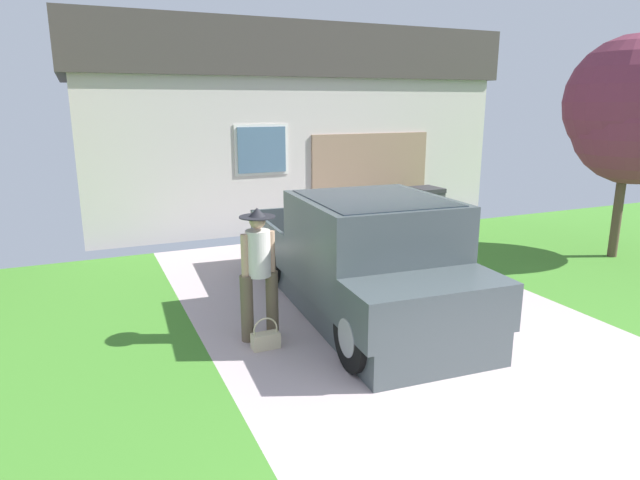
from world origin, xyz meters
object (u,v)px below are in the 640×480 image
at_px(person_with_hat, 259,268).
at_px(neighbor_tree, 639,109).
at_px(house_with_garage, 268,123).
at_px(wheeled_trash_bin, 426,207).
at_px(pickup_truck, 366,261).
at_px(handbag, 266,339).

height_order(person_with_hat, neighbor_tree, neighbor_tree).
xyz_separation_m(house_with_garage, neighbor_tree, (4.67, -7.65, 0.45)).
height_order(house_with_garage, wheeled_trash_bin, house_with_garage).
bearing_deg(pickup_truck, person_with_hat, 11.07).
bearing_deg(pickup_truck, wheeled_trash_bin, -129.38).
xyz_separation_m(handbag, neighbor_tree, (7.70, 1.18, 2.70)).
bearing_deg(house_with_garage, wheeled_trash_bin, -59.93).
height_order(handbag, house_with_garage, house_with_garage).
xyz_separation_m(person_with_hat, wheeled_trash_bin, (5.44, 4.29, -0.38)).
bearing_deg(wheeled_trash_bin, person_with_hat, -141.75).
distance_m(pickup_truck, person_with_hat, 1.66).
height_order(person_with_hat, handbag, person_with_hat).
relative_size(handbag, wheeled_trash_bin, 0.39).
relative_size(pickup_truck, neighbor_tree, 1.25).
distance_m(neighbor_tree, wheeled_trash_bin, 4.67).
distance_m(pickup_truck, wheeled_trash_bin, 5.57).
bearing_deg(person_with_hat, neighbor_tree, 0.28).
bearing_deg(pickup_truck, house_with_garage, -95.66).
height_order(person_with_hat, wheeled_trash_bin, person_with_hat).
relative_size(pickup_truck, handbag, 13.09).
bearing_deg(house_with_garage, handbag, -108.94).
relative_size(pickup_truck, person_with_hat, 3.07).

